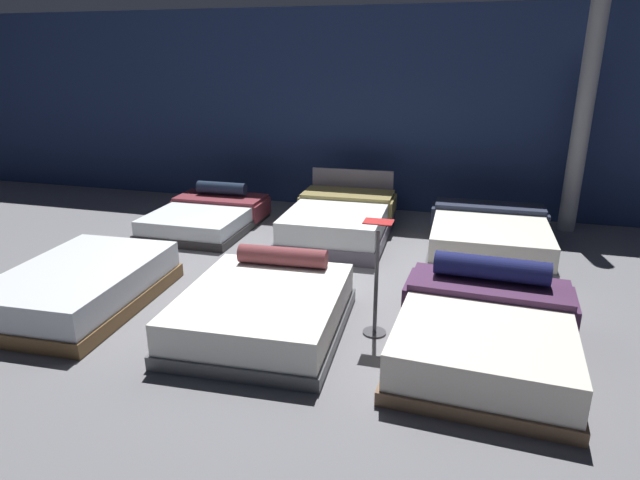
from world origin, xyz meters
TOP-DOWN VIEW (x-y plane):
  - ground_plane at (0.00, 0.00)m, footprint 18.00×18.00m
  - showroom_back_wall at (0.00, 3.60)m, footprint 18.00×0.06m
  - bed_0 at (-2.23, -1.38)m, footprint 1.53×2.19m
  - bed_1 at (-0.02, -1.37)m, footprint 1.71×1.99m
  - bed_2 at (2.15, -1.31)m, footprint 1.72×2.07m
  - bed_3 at (-2.19, 1.65)m, footprint 1.56×2.02m
  - bed_4 at (0.03, 1.71)m, footprint 1.56×2.20m
  - bed_5 at (2.24, 1.64)m, footprint 1.71×2.03m
  - price_sign at (1.09, -1.14)m, footprint 0.28×0.24m
  - support_pillar at (3.49, 3.12)m, footprint 0.27×0.27m

SIDE VIEW (x-z plane):
  - ground_plane at x=0.00m, z-range -0.02..0.00m
  - bed_3 at x=-2.19m, z-range -0.12..0.51m
  - bed_0 at x=-2.23m, z-range 0.00..0.46m
  - bed_1 at x=-0.02m, z-range -0.10..0.57m
  - bed_5 at x=2.24m, z-range -0.03..0.52m
  - bed_2 at x=2.15m, z-range -0.13..0.66m
  - bed_4 at x=0.03m, z-range -0.17..0.72m
  - price_sign at x=1.09m, z-range -0.13..1.08m
  - showroom_back_wall at x=0.00m, z-range 0.00..3.50m
  - support_pillar at x=3.49m, z-range 0.00..3.50m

